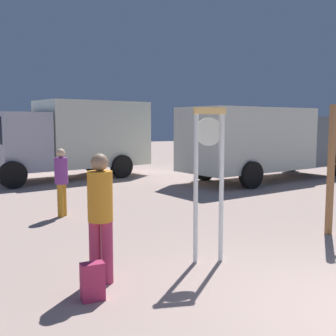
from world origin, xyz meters
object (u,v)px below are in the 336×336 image
object	(u,v)px
person_near_clock	(100,211)
box_truck_near	(262,140)
backpack	(92,282)
box_truck_far	(76,136)
standing_clock	(209,168)
person_distant	(61,179)

from	to	relation	value
person_near_clock	box_truck_near	distance (m)	10.97
person_near_clock	backpack	xyz separation A→B (m)	(-0.26, -0.50, -0.75)
box_truck_far	person_near_clock	bearing A→B (deg)	-101.29
standing_clock	box_truck_far	distance (m)	10.70
person_near_clock	backpack	size ratio (longest dim) A/B	3.74
box_truck_far	person_distant	bearing A→B (deg)	-105.79
person_near_clock	box_truck_near	size ratio (longest dim) A/B	0.24
standing_clock	person_near_clock	bearing A→B (deg)	-176.14
standing_clock	box_truck_far	world-z (taller)	box_truck_far
backpack	box_truck_far	bearing A→B (deg)	77.94
standing_clock	backpack	world-z (taller)	standing_clock
person_near_clock	backpack	distance (m)	0.94
backpack	box_truck_far	world-z (taller)	box_truck_far
box_truck_far	box_truck_near	bearing A→B (deg)	-30.63
person_near_clock	box_truck_near	bearing A→B (deg)	40.96
standing_clock	backpack	size ratio (longest dim) A/B	5.07
person_distant	box_truck_far	xyz separation A→B (m)	(1.85, 6.55, 0.75)
backpack	standing_clock	bearing A→B (deg)	17.17
standing_clock	box_truck_near	size ratio (longest dim) A/B	0.33
standing_clock	backpack	bearing A→B (deg)	-162.83
person_near_clock	standing_clock	bearing A→B (deg)	3.86
backpack	box_truck_near	distance (m)	11.55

